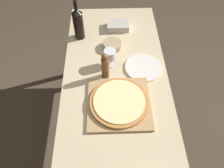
# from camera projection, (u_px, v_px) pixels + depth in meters

# --- Properties ---
(ground_plane) EXTENTS (12.00, 12.00, 0.00)m
(ground_plane) POSITION_uv_depth(u_px,v_px,m) (115.00, 132.00, 2.06)
(ground_plane) COLOR #4C3D2D
(dining_table) EXTENTS (0.71, 1.68, 0.77)m
(dining_table) POSITION_uv_depth(u_px,v_px,m) (116.00, 92.00, 1.53)
(dining_table) COLOR #CCB78E
(dining_table) RESTS_ON ground_plane
(cutting_board) EXTENTS (0.39, 0.38, 0.02)m
(cutting_board) POSITION_uv_depth(u_px,v_px,m) (119.00, 103.00, 1.34)
(cutting_board) COLOR tan
(cutting_board) RESTS_ON dining_table
(pizza) EXTENTS (0.36, 0.36, 0.02)m
(pizza) POSITION_uv_depth(u_px,v_px,m) (119.00, 102.00, 1.33)
(pizza) COLOR #BC7A3D
(pizza) RESTS_ON cutting_board
(wine_bottle) EXTENTS (0.08, 0.08, 0.32)m
(wine_bottle) POSITION_uv_depth(u_px,v_px,m) (78.00, 23.00, 1.62)
(wine_bottle) COLOR black
(wine_bottle) RESTS_ON dining_table
(pepper_mill) EXTENTS (0.05, 0.05, 0.21)m
(pepper_mill) POSITION_uv_depth(u_px,v_px,m) (105.00, 67.00, 1.40)
(pepper_mill) COLOR brown
(pepper_mill) RESTS_ON dining_table
(wine_glass) EXTENTS (0.08, 0.08, 0.13)m
(wine_glass) POSITION_uv_depth(u_px,v_px,m) (110.00, 55.00, 1.47)
(wine_glass) COLOR silver
(wine_glass) RESTS_ON dining_table
(small_bowl) EXTENTS (0.14, 0.14, 0.05)m
(small_bowl) POSITION_uv_depth(u_px,v_px,m) (112.00, 45.00, 1.63)
(small_bowl) COLOR tan
(small_bowl) RESTS_ON dining_table
(dinner_plate) EXTENTS (0.25, 0.25, 0.01)m
(dinner_plate) POSITION_uv_depth(u_px,v_px,m) (143.00, 67.00, 1.52)
(dinner_plate) COLOR silver
(dinner_plate) RESTS_ON dining_table
(food_container) EXTENTS (0.17, 0.12, 0.05)m
(food_container) POSITION_uv_depth(u_px,v_px,m) (118.00, 26.00, 1.77)
(food_container) COLOR #BCB7AD
(food_container) RESTS_ON dining_table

